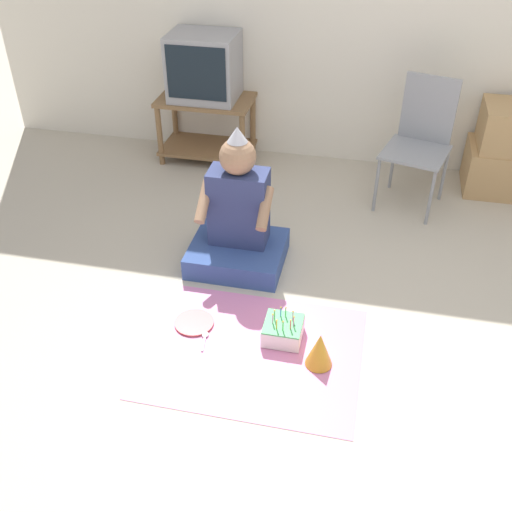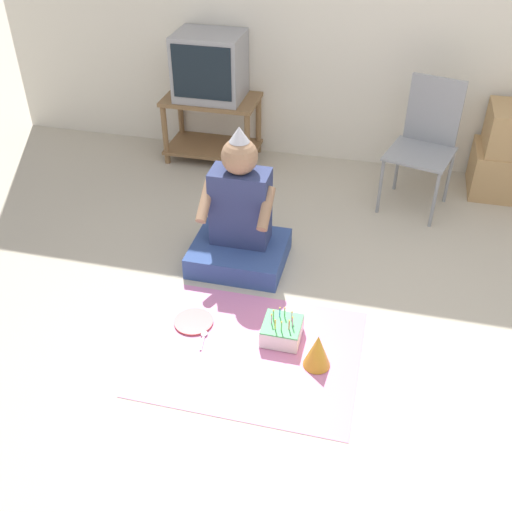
{
  "view_description": "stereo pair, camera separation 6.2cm",
  "coord_description": "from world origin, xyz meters",
  "px_view_note": "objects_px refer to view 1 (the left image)",
  "views": [
    {
      "loc": [
        -0.05,
        -2.28,
        2.27
      ],
      "look_at": [
        -0.61,
        0.29,
        0.35
      ],
      "focal_mm": 42.0,
      "sensor_mm": 36.0,
      "label": 1
    },
    {
      "loc": [
        0.01,
        -2.26,
        2.27
      ],
      "look_at": [
        -0.61,
        0.29,
        0.35
      ],
      "focal_mm": 42.0,
      "sensor_mm": 36.0,
      "label": 2
    }
  ],
  "objects_px": {
    "paper_plate": "(194,323)",
    "tv": "(204,67)",
    "party_hat_blue": "(320,349)",
    "birthday_cake": "(283,330)",
    "cardboard_box_stack": "(508,152)",
    "person_seated": "(238,223)",
    "folding_chair": "(421,136)"
  },
  "relations": [
    {
      "from": "paper_plate",
      "to": "tv",
      "type": "bearing_deg",
      "value": 103.79
    },
    {
      "from": "party_hat_blue",
      "to": "paper_plate",
      "type": "height_order",
      "value": "party_hat_blue"
    },
    {
      "from": "birthday_cake",
      "to": "paper_plate",
      "type": "bearing_deg",
      "value": 179.56
    },
    {
      "from": "cardboard_box_stack",
      "to": "party_hat_blue",
      "type": "relative_size",
      "value": 3.31
    },
    {
      "from": "party_hat_blue",
      "to": "tv",
      "type": "bearing_deg",
      "value": 119.43
    },
    {
      "from": "person_seated",
      "to": "paper_plate",
      "type": "bearing_deg",
      "value": -98.99
    },
    {
      "from": "folding_chair",
      "to": "party_hat_blue",
      "type": "distance_m",
      "value": 1.89
    },
    {
      "from": "tv",
      "to": "folding_chair",
      "type": "xyz_separation_m",
      "value": [
        1.64,
        -0.33,
        -0.26
      ]
    },
    {
      "from": "person_seated",
      "to": "birthday_cake",
      "type": "xyz_separation_m",
      "value": [
        0.4,
        -0.64,
        -0.23
      ]
    },
    {
      "from": "party_hat_blue",
      "to": "paper_plate",
      "type": "xyz_separation_m",
      "value": [
        -0.71,
        0.15,
        -0.09
      ]
    },
    {
      "from": "tv",
      "to": "cardboard_box_stack",
      "type": "distance_m",
      "value": 2.34
    },
    {
      "from": "tv",
      "to": "birthday_cake",
      "type": "relative_size",
      "value": 2.48
    },
    {
      "from": "cardboard_box_stack",
      "to": "person_seated",
      "type": "height_order",
      "value": "person_seated"
    },
    {
      "from": "folding_chair",
      "to": "person_seated",
      "type": "xyz_separation_m",
      "value": [
        -1.06,
        -1.01,
        -0.22
      ]
    },
    {
      "from": "cardboard_box_stack",
      "to": "paper_plate",
      "type": "distance_m",
      "value": 2.67
    },
    {
      "from": "tv",
      "to": "birthday_cake",
      "type": "bearing_deg",
      "value": -63.51
    },
    {
      "from": "person_seated",
      "to": "party_hat_blue",
      "type": "height_order",
      "value": "person_seated"
    },
    {
      "from": "tv",
      "to": "paper_plate",
      "type": "relative_size",
      "value": 2.33
    },
    {
      "from": "tv",
      "to": "cardboard_box_stack",
      "type": "height_order",
      "value": "tv"
    },
    {
      "from": "birthday_cake",
      "to": "folding_chair",
      "type": "bearing_deg",
      "value": 68.29
    },
    {
      "from": "folding_chair",
      "to": "cardboard_box_stack",
      "type": "distance_m",
      "value": 0.74
    },
    {
      "from": "tv",
      "to": "person_seated",
      "type": "relative_size",
      "value": 0.57
    },
    {
      "from": "folding_chair",
      "to": "paper_plate",
      "type": "bearing_deg",
      "value": -125.14
    },
    {
      "from": "folding_chair",
      "to": "paper_plate",
      "type": "height_order",
      "value": "folding_chair"
    },
    {
      "from": "person_seated",
      "to": "paper_plate",
      "type": "relative_size",
      "value": 4.12
    },
    {
      "from": "tv",
      "to": "paper_plate",
      "type": "bearing_deg",
      "value": -76.21
    },
    {
      "from": "person_seated",
      "to": "folding_chair",
      "type": "bearing_deg",
      "value": 43.73
    },
    {
      "from": "cardboard_box_stack",
      "to": "paper_plate",
      "type": "xyz_separation_m",
      "value": [
        -1.81,
        -1.94,
        -0.3
      ]
    },
    {
      "from": "person_seated",
      "to": "party_hat_blue",
      "type": "relative_size",
      "value": 4.52
    },
    {
      "from": "birthday_cake",
      "to": "party_hat_blue",
      "type": "relative_size",
      "value": 1.03
    },
    {
      "from": "cardboard_box_stack",
      "to": "party_hat_blue",
      "type": "bearing_deg",
      "value": -117.64
    },
    {
      "from": "tv",
      "to": "party_hat_blue",
      "type": "xyz_separation_m",
      "value": [
        1.2,
        -2.13,
        -0.65
      ]
    }
  ]
}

